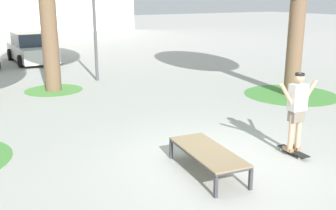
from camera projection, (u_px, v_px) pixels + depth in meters
ground_plane at (217, 162)px, 8.20m from camera, size 120.00×120.00×0.00m
skate_box at (208, 153)px, 7.58m from camera, size 0.97×1.97×0.46m
skateboard at (293, 151)px, 8.53m from camera, size 0.26×0.81×0.09m
skater at (297, 107)px, 8.27m from camera, size 1.00×0.30×1.69m
grass_patch_near_right at (291, 95)px, 13.76m from camera, size 3.20×3.20×0.01m
grass_patch_mid_back at (54, 90)px, 14.42m from camera, size 2.06×2.06×0.01m
car_white at (32, 49)px, 20.36m from camera, size 1.97×4.23×1.50m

